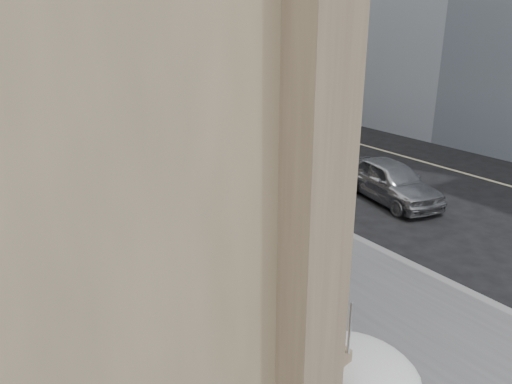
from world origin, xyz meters
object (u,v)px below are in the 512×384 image
car_silver (391,181)px  car_grey (286,107)px  mounted_horse_left (239,250)px  mounted_horse_right (247,181)px  pedestrian (307,241)px

car_silver → car_grey: 14.27m
car_silver → car_grey: (5.76, 13.05, -0.06)m
car_silver → car_grey: bearing=77.2°
mounted_horse_left → mounted_horse_right: bearing=-106.3°
car_grey → car_silver: bearing=54.4°
car_silver → car_grey: car_silver is taller
mounted_horse_right → car_silver: mounted_horse_right is taller
mounted_horse_left → car_grey: mounted_horse_left is taller
mounted_horse_right → pedestrian: mounted_horse_right is taller
car_grey → mounted_horse_left: bearing=37.6°
mounted_horse_right → car_silver: size_ratio=0.71×
mounted_horse_right → mounted_horse_left: bearing=36.5°
mounted_horse_right → car_silver: bearing=151.8°
mounted_horse_right → pedestrian: size_ratio=1.56×
pedestrian → mounted_horse_right: bearing=78.7°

